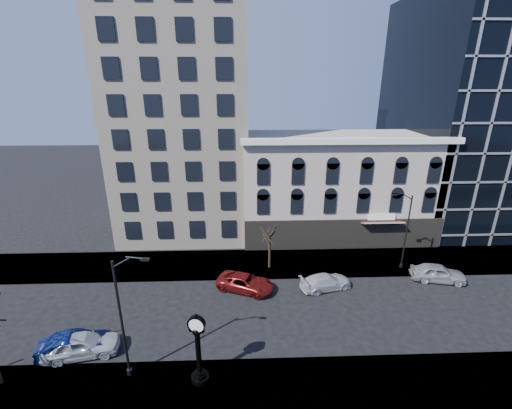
{
  "coord_description": "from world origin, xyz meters",
  "views": [
    {
      "loc": [
        0.99,
        -23.27,
        17.85
      ],
      "look_at": [
        2.0,
        4.0,
        8.0
      ],
      "focal_mm": 24.0,
      "sensor_mm": 36.0,
      "label": 1
    }
  ],
  "objects_px": {
    "car_near_a": "(81,345)",
    "car_near_b": "(75,344)",
    "street_lamp_near": "(127,287)",
    "street_clock": "(198,351)"
  },
  "relations": [
    {
      "from": "car_near_a",
      "to": "car_near_b",
      "type": "height_order",
      "value": "car_near_a"
    },
    {
      "from": "car_near_a",
      "to": "car_near_b",
      "type": "xyz_separation_m",
      "value": [
        -0.5,
        0.11,
        -0.06
      ]
    },
    {
      "from": "street_lamp_near",
      "to": "car_near_b",
      "type": "distance_m",
      "value": 7.98
    },
    {
      "from": "car_near_b",
      "to": "street_clock",
      "type": "bearing_deg",
      "value": -120.16
    },
    {
      "from": "street_lamp_near",
      "to": "car_near_a",
      "type": "distance_m",
      "value": 7.6
    },
    {
      "from": "street_clock",
      "to": "street_lamp_near",
      "type": "relative_size",
      "value": 0.57
    },
    {
      "from": "street_clock",
      "to": "street_lamp_near",
      "type": "bearing_deg",
      "value": -174.54
    },
    {
      "from": "car_near_a",
      "to": "car_near_b",
      "type": "bearing_deg",
      "value": 66.45
    },
    {
      "from": "street_lamp_near",
      "to": "car_near_b",
      "type": "bearing_deg",
      "value": 161.01
    },
    {
      "from": "car_near_a",
      "to": "street_clock",
      "type": "bearing_deg",
      "value": -117.69
    }
  ]
}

